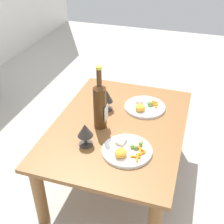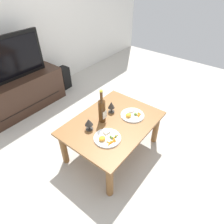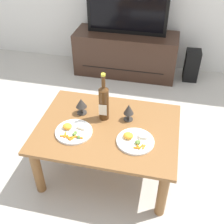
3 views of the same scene
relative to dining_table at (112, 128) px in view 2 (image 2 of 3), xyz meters
name	(u,v)px [view 2 (image 2 of 3)]	position (x,y,z in m)	size (l,w,h in m)	color
ground_plane	(112,150)	(0.00, 0.00, -0.37)	(6.40, 6.40, 0.00)	#B7B2A8
dining_table	(112,128)	(0.00, 0.00, 0.00)	(1.03, 0.77, 0.45)	brown
tv_stand	(22,94)	(-0.15, 1.58, -0.11)	(1.22, 0.43, 0.52)	#382319
tv_screen	(10,58)	(-0.15, 1.57, 0.44)	(0.91, 0.05, 0.59)	black
floor_speaker	(64,78)	(0.65, 1.58, -0.18)	(0.17, 0.17, 0.38)	black
wine_bottle	(102,109)	(-0.05, 0.10, 0.23)	(0.07, 0.08, 0.39)	#4C2D14
goblet_left	(89,123)	(-0.23, 0.12, 0.17)	(0.08, 0.08, 0.13)	#38332D
goblet_right	(111,105)	(0.13, 0.12, 0.17)	(0.08, 0.08, 0.14)	#38332D
dinner_plate_left	(107,138)	(-0.22, -0.11, 0.09)	(0.27, 0.27, 0.05)	white
dinner_plate_right	(132,115)	(0.22, -0.11, 0.09)	(0.26, 0.26, 0.05)	white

